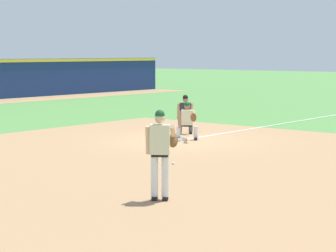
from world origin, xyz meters
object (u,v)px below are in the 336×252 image
(first_base_bag, at_px, (179,140))
(first_baseman, at_px, (188,119))
(pitcher, at_px, (161,149))
(umpire, at_px, (185,113))
(baseball, at_px, (173,163))

(first_base_bag, bearing_deg, first_baseman, -20.41)
(first_base_bag, height_order, first_baseman, first_baseman)
(pitcher, xyz_separation_m, umpire, (9.00, 6.42, -0.27))
(baseball, distance_m, pitcher, 4.43)
(first_base_bag, xyz_separation_m, first_baseman, (0.31, -0.12, 0.69))
(first_base_bag, relative_size, baseball, 5.14)
(baseball, height_order, first_baseman, first_baseman)
(pitcher, bearing_deg, umpire, 35.52)
(baseball, relative_size, umpire, 0.05)
(first_baseman, height_order, umpire, umpire)
(first_baseman, distance_m, umpire, 1.77)
(umpire, bearing_deg, first_base_bag, -147.88)
(umpire, bearing_deg, baseball, -144.62)
(baseball, height_order, umpire, umpire)
(baseball, bearing_deg, umpire, 35.38)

